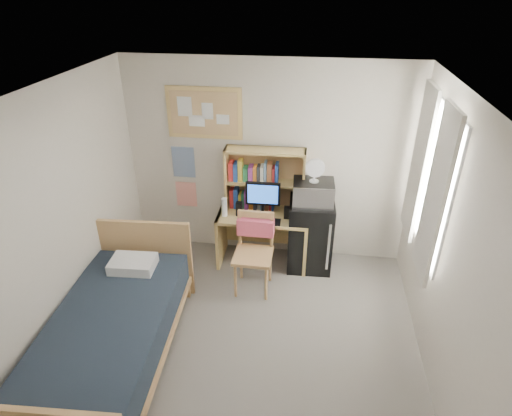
# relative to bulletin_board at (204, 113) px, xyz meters

# --- Properties ---
(floor) EXTENTS (3.60, 4.20, 0.02)m
(floor) POSITION_rel_bulletin_board_xyz_m (0.78, -2.08, -1.93)
(floor) COLOR slate
(floor) RESTS_ON ground
(ceiling) EXTENTS (3.60, 4.20, 0.02)m
(ceiling) POSITION_rel_bulletin_board_xyz_m (0.78, -2.08, 0.68)
(ceiling) COLOR white
(ceiling) RESTS_ON wall_back
(wall_back) EXTENTS (3.60, 0.04, 2.60)m
(wall_back) POSITION_rel_bulletin_board_xyz_m (0.78, 0.02, -0.62)
(wall_back) COLOR beige
(wall_back) RESTS_ON floor
(wall_left) EXTENTS (0.04, 4.20, 2.60)m
(wall_left) POSITION_rel_bulletin_board_xyz_m (-1.02, -2.08, -0.62)
(wall_left) COLOR beige
(wall_left) RESTS_ON floor
(wall_right) EXTENTS (0.04, 4.20, 2.60)m
(wall_right) POSITION_rel_bulletin_board_xyz_m (2.58, -2.08, -0.62)
(wall_right) COLOR beige
(wall_right) RESTS_ON floor
(window_unit) EXTENTS (0.10, 1.40, 1.70)m
(window_unit) POSITION_rel_bulletin_board_xyz_m (2.53, -0.88, -0.32)
(window_unit) COLOR white
(window_unit) RESTS_ON wall_right
(curtain_left) EXTENTS (0.04, 0.55, 1.70)m
(curtain_left) POSITION_rel_bulletin_board_xyz_m (2.50, -1.28, -0.32)
(curtain_left) COLOR beige
(curtain_left) RESTS_ON wall_right
(curtain_right) EXTENTS (0.04, 0.55, 1.70)m
(curtain_right) POSITION_rel_bulletin_board_xyz_m (2.50, -0.48, -0.32)
(curtain_right) COLOR beige
(curtain_right) RESTS_ON wall_right
(bulletin_board) EXTENTS (0.94, 0.03, 0.64)m
(bulletin_board) POSITION_rel_bulletin_board_xyz_m (0.00, 0.00, 0.00)
(bulletin_board) COLOR tan
(bulletin_board) RESTS_ON wall_back
(poster_wave) EXTENTS (0.30, 0.01, 0.42)m
(poster_wave) POSITION_rel_bulletin_board_xyz_m (-0.32, 0.01, -0.67)
(poster_wave) COLOR #224989
(poster_wave) RESTS_ON wall_back
(poster_japan) EXTENTS (0.28, 0.01, 0.36)m
(poster_japan) POSITION_rel_bulletin_board_xyz_m (-0.32, 0.01, -1.14)
(poster_japan) COLOR #E83F29
(poster_japan) RESTS_ON wall_back
(desk) EXTENTS (1.16, 0.59, 0.72)m
(desk) POSITION_rel_bulletin_board_xyz_m (0.77, -0.29, -1.56)
(desk) COLOR #D7B468
(desk) RESTS_ON floor
(desk_chair) EXTENTS (0.50, 0.50, 0.99)m
(desk_chair) POSITION_rel_bulletin_board_xyz_m (0.73, -0.88, -1.43)
(desk_chair) COLOR tan
(desk_chair) RESTS_ON floor
(mini_fridge) EXTENTS (0.58, 0.58, 0.94)m
(mini_fridge) POSITION_rel_bulletin_board_xyz_m (1.38, -0.28, -1.45)
(mini_fridge) COLOR black
(mini_fridge) RESTS_ON floor
(bed) EXTENTS (1.21, 2.23, 0.60)m
(bed) POSITION_rel_bulletin_board_xyz_m (-0.46, -2.20, -1.62)
(bed) COLOR black
(bed) RESTS_ON floor
(hutch) EXTENTS (1.00, 0.27, 0.82)m
(hutch) POSITION_rel_bulletin_board_xyz_m (0.77, -0.14, -0.79)
(hutch) COLOR #D7B468
(hutch) RESTS_ON desk
(monitor) EXTENTS (0.43, 0.04, 0.46)m
(monitor) POSITION_rel_bulletin_board_xyz_m (0.78, -0.35, -0.97)
(monitor) COLOR black
(monitor) RESTS_ON desk
(keyboard) EXTENTS (0.47, 0.16, 0.02)m
(keyboard) POSITION_rel_bulletin_board_xyz_m (0.78, -0.49, -1.19)
(keyboard) COLOR black
(keyboard) RESTS_ON desk
(speaker_left) EXTENTS (0.08, 0.08, 0.18)m
(speaker_left) POSITION_rel_bulletin_board_xyz_m (0.48, -0.36, -1.11)
(speaker_left) COLOR black
(speaker_left) RESTS_ON desk
(speaker_right) EXTENTS (0.07, 0.07, 0.16)m
(speaker_right) POSITION_rel_bulletin_board_xyz_m (1.08, -0.35, -1.12)
(speaker_right) COLOR black
(speaker_right) RESTS_ON desk
(water_bottle) EXTENTS (0.07, 0.07, 0.24)m
(water_bottle) POSITION_rel_bulletin_board_xyz_m (0.30, -0.40, -1.08)
(water_bottle) COLOR white
(water_bottle) RESTS_ON desk
(hoodie) EXTENTS (0.44, 0.14, 0.21)m
(hoodie) POSITION_rel_bulletin_board_xyz_m (0.73, -0.68, -1.15)
(hoodie) COLOR #EC5A72
(hoodie) RESTS_ON desk_chair
(microwave) EXTENTS (0.51, 0.39, 0.28)m
(microwave) POSITION_rel_bulletin_board_xyz_m (1.39, -0.30, -0.84)
(microwave) COLOR silver
(microwave) RESTS_ON mini_fridge
(desk_fan) EXTENTS (0.23, 0.23, 0.28)m
(desk_fan) POSITION_rel_bulletin_board_xyz_m (1.39, -0.30, -0.55)
(desk_fan) COLOR white
(desk_fan) RESTS_ON microwave
(pillow) EXTENTS (0.49, 0.36, 0.11)m
(pillow) POSITION_rel_bulletin_board_xyz_m (-0.50, -1.46, -1.27)
(pillow) COLOR white
(pillow) RESTS_ON bed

